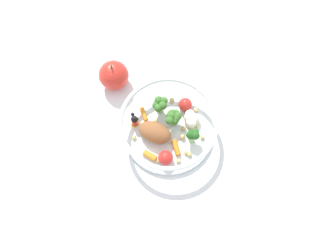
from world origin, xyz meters
TOP-DOWN VIEW (x-y plane):
  - ground_plane at (0.00, 0.00)m, footprint 2.40×2.40m
  - food_container at (-0.01, 0.00)m, footprint 0.20×0.20m
  - loose_apple at (-0.09, -0.15)m, footprint 0.07×0.07m

SIDE VIEW (x-z plane):
  - ground_plane at x=0.00m, z-range 0.00..0.00m
  - food_container at x=-0.01m, z-range 0.00..0.06m
  - loose_apple at x=-0.09m, z-range -0.01..0.07m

